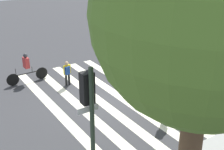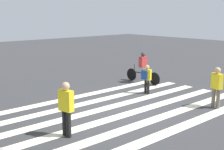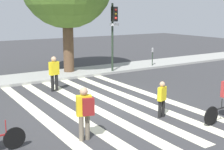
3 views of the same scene
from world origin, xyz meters
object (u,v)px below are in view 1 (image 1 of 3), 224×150
object	(u,v)px
cyclist_far_lane	(158,50)
pedestrian_adult_tall_backpack	(67,72)
traffic_light	(89,111)
street_tree	(206,15)
pedestrian_adult_blue_shirt	(116,55)
pedestrian_adult_yellow_jacket	(166,102)
cyclist_near_curb	(27,67)

from	to	relation	value
cyclist_far_lane	pedestrian_adult_tall_backpack	bearing A→B (deg)	-5.43
cyclist_far_lane	traffic_light	bearing A→B (deg)	35.46
street_tree	pedestrian_adult_blue_shirt	world-z (taller)	street_tree
pedestrian_adult_blue_shirt	pedestrian_adult_tall_backpack	size ratio (longest dim) A/B	1.22
street_tree	pedestrian_adult_tall_backpack	distance (m)	10.01
pedestrian_adult_blue_shirt	traffic_light	bearing A→B (deg)	69.81
pedestrian_adult_yellow_jacket	cyclist_near_curb	xyz separation A→B (m)	(3.39, -6.97, -0.06)
traffic_light	street_tree	world-z (taller)	street_tree
traffic_light	pedestrian_adult_tall_backpack	size ratio (longest dim) A/B	3.18
pedestrian_adult_tall_backpack	pedestrian_adult_yellow_jacket	world-z (taller)	pedestrian_adult_yellow_jacket
street_tree	pedestrian_adult_blue_shirt	xyz separation A→B (m)	(-3.76, -9.27, -4.40)
traffic_light	cyclist_far_lane	size ratio (longest dim) A/B	1.79
pedestrian_adult_blue_shirt	cyclist_near_curb	world-z (taller)	cyclist_near_curb
street_tree	pedestrian_adult_blue_shirt	distance (m)	10.93
traffic_light	cyclist_far_lane	bearing A→B (deg)	-139.79
cyclist_near_curb	pedestrian_adult_blue_shirt	bearing A→B (deg)	165.25
street_tree	cyclist_near_curb	size ratio (longest dim) A/B	3.60
cyclist_far_lane	pedestrian_adult_blue_shirt	bearing A→B (deg)	-14.07
pedestrian_adult_yellow_jacket	traffic_light	bearing A→B (deg)	-167.89
traffic_light	pedestrian_adult_tall_backpack	world-z (taller)	traffic_light
traffic_light	pedestrian_adult_blue_shirt	bearing A→B (deg)	-127.49
traffic_light	pedestrian_adult_yellow_jacket	xyz separation A→B (m)	(-4.60, -2.03, -1.97)
pedestrian_adult_tall_backpack	cyclist_far_lane	xyz separation A→B (m)	(-5.97, 0.07, 0.10)
cyclist_far_lane	cyclist_near_curb	bearing A→B (deg)	-16.48
pedestrian_adult_blue_shirt	pedestrian_adult_yellow_jacket	distance (m)	6.02
cyclist_near_curb	pedestrian_adult_tall_backpack	bearing A→B (deg)	135.27
cyclist_far_lane	cyclist_near_curb	distance (m)	7.74
traffic_light	pedestrian_adult_yellow_jacket	world-z (taller)	traffic_light
traffic_light	pedestrian_adult_blue_shirt	world-z (taller)	traffic_light
pedestrian_adult_blue_shirt	street_tree	bearing A→B (deg)	85.23
pedestrian_adult_tall_backpack	cyclist_near_curb	bearing A→B (deg)	118.60
street_tree	pedestrian_adult_blue_shirt	bearing A→B (deg)	-112.07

